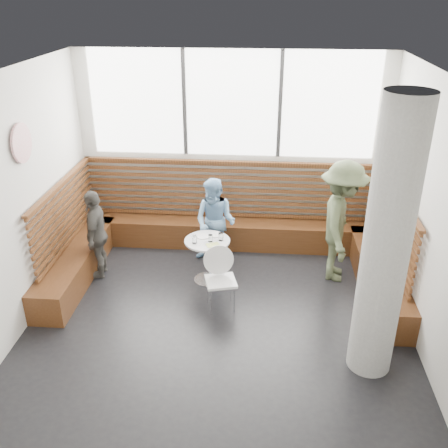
# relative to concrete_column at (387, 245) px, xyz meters

# --- Properties ---
(room) EXTENTS (5.00, 5.00, 3.20)m
(room) POSITION_rel_concrete_column_xyz_m (-1.85, 0.60, 0.00)
(room) COLOR silver
(room) RESTS_ON ground
(booth) EXTENTS (5.00, 2.50, 1.44)m
(booth) POSITION_rel_concrete_column_xyz_m (-1.85, 2.37, -1.19)
(booth) COLOR #452611
(booth) RESTS_ON ground
(concrete_column) EXTENTS (0.50, 0.50, 3.20)m
(concrete_column) POSITION_rel_concrete_column_xyz_m (0.00, 0.00, 0.00)
(concrete_column) COLOR gray
(concrete_column) RESTS_ON ground
(wall_art) EXTENTS (0.03, 0.50, 0.50)m
(wall_art) POSITION_rel_concrete_column_xyz_m (-4.31, 1.00, 0.70)
(wall_art) COLOR white
(wall_art) RESTS_ON room
(cafe_table) EXTENTS (0.67, 0.67, 0.69)m
(cafe_table) POSITION_rel_concrete_column_xyz_m (-2.10, 1.68, -1.11)
(cafe_table) COLOR silver
(cafe_table) RESTS_ON ground
(cafe_chair) EXTENTS (0.42, 0.41, 0.88)m
(cafe_chair) POSITION_rel_concrete_column_xyz_m (-1.84, 1.06, -1.09)
(cafe_chair) COLOR white
(cafe_chair) RESTS_ON ground
(adult_man) EXTENTS (0.85, 1.28, 1.85)m
(adult_man) POSITION_rel_concrete_column_xyz_m (-0.16, 1.97, -0.67)
(adult_man) COLOR #4D5A3C
(adult_man) RESTS_ON ground
(child_back) EXTENTS (0.82, 0.72, 1.40)m
(child_back) POSITION_rel_concrete_column_xyz_m (-2.05, 2.27, -0.90)
(child_back) COLOR #7EAFDB
(child_back) RESTS_ON ground
(child_left) EXTENTS (0.42, 0.84, 1.39)m
(child_left) POSITION_rel_concrete_column_xyz_m (-3.78, 1.74, -0.91)
(child_left) COLOR #4E4C47
(child_left) RESTS_ON ground
(plate_near) EXTENTS (0.18, 0.18, 0.01)m
(plate_near) POSITION_rel_concrete_column_xyz_m (-2.18, 1.78, -0.90)
(plate_near) COLOR white
(plate_near) RESTS_ON cafe_table
(plate_far) EXTENTS (0.19, 0.19, 0.01)m
(plate_far) POSITION_rel_concrete_column_xyz_m (-1.99, 1.85, -0.90)
(plate_far) COLOR white
(plate_far) RESTS_ON cafe_table
(glass_left) EXTENTS (0.07, 0.07, 0.11)m
(glass_left) POSITION_rel_concrete_column_xyz_m (-2.28, 1.58, -0.85)
(glass_left) COLOR white
(glass_left) RESTS_ON cafe_table
(glass_mid) EXTENTS (0.07, 0.07, 0.10)m
(glass_mid) POSITION_rel_concrete_column_xyz_m (-2.05, 1.65, -0.86)
(glass_mid) COLOR white
(glass_mid) RESTS_ON cafe_table
(glass_right) EXTENTS (0.07, 0.07, 0.12)m
(glass_right) POSITION_rel_concrete_column_xyz_m (-1.90, 1.70, -0.85)
(glass_right) COLOR white
(glass_right) RESTS_ON cafe_table
(menu_card) EXTENTS (0.23, 0.20, 0.00)m
(menu_card) POSITION_rel_concrete_column_xyz_m (-2.00, 1.54, -0.91)
(menu_card) COLOR #A5C64C
(menu_card) RESTS_ON cafe_table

